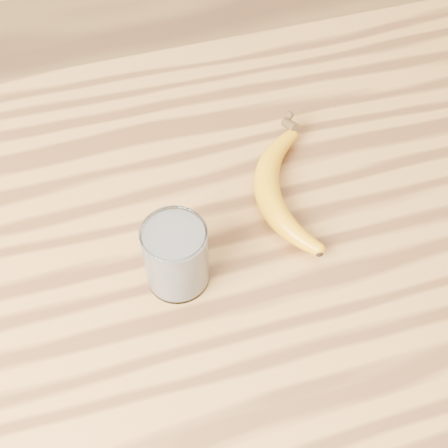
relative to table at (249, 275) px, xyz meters
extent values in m
plane|color=olive|center=(0.00, 0.00, -0.77)|extent=(4.00, 4.00, 0.00)
cube|color=#AB7434|center=(0.00, 0.00, 0.11)|extent=(1.20, 0.80, 0.04)
cylinder|color=brown|center=(0.54, 0.34, -0.34)|extent=(0.06, 0.06, 0.86)
cylinder|color=white|center=(-0.12, -0.05, 0.18)|extent=(0.08, 0.08, 0.10)
torus|color=white|center=(-0.12, -0.05, 0.23)|extent=(0.08, 0.08, 0.00)
cylinder|color=silver|center=(-0.12, -0.05, 0.18)|extent=(0.08, 0.08, 0.09)
camera|label=1|loc=(-0.18, -0.46, 0.84)|focal=50.00mm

